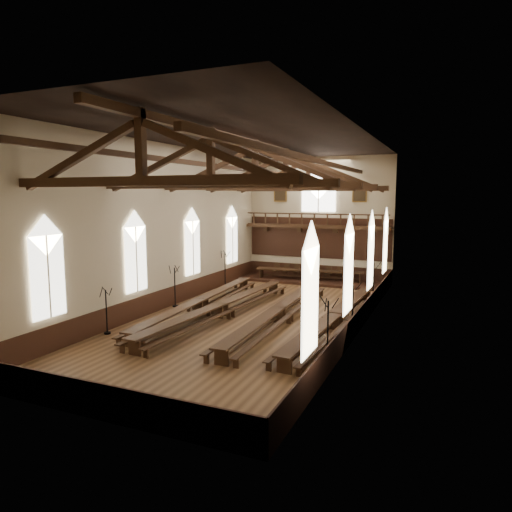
{
  "coord_description": "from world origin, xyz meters",
  "views": [
    {
      "loc": [
        10.11,
        -23.28,
        6.9
      ],
      "look_at": [
        -0.6,
        1.5,
        3.31
      ],
      "focal_mm": 32.0,
      "sensor_mm": 36.0,
      "label": 1
    }
  ],
  "objects_px": {
    "refectory_row_d": "(336,317)",
    "candelabrum_right_near": "(327,342)",
    "refectory_row_b": "(221,307)",
    "refectory_row_c": "(278,311)",
    "candelabrum_left_mid": "(175,294)",
    "candelabrum_right_far": "(373,289)",
    "high_table": "(309,271)",
    "candelabrum_left_far": "(225,276)",
    "candelabrum_left_near": "(107,320)",
    "refectory_row_a": "(201,302)",
    "dais": "(309,281)",
    "candelabrum_right_mid": "(352,314)"
  },
  "relations": [
    {
      "from": "refectory_row_c",
      "to": "candelabrum_right_mid",
      "type": "height_order",
      "value": "candelabrum_right_mid"
    },
    {
      "from": "candelabrum_right_near",
      "to": "candelabrum_right_far",
      "type": "distance_m",
      "value": 11.82
    },
    {
      "from": "candelabrum_right_far",
      "to": "candelabrum_right_near",
      "type": "bearing_deg",
      "value": -90.0
    },
    {
      "from": "refectory_row_a",
      "to": "candelabrum_right_near",
      "type": "distance_m",
      "value": 10.43
    },
    {
      "from": "dais",
      "to": "candelabrum_right_far",
      "type": "relative_size",
      "value": 4.24
    },
    {
      "from": "refectory_row_b",
      "to": "high_table",
      "type": "height_order",
      "value": "high_table"
    },
    {
      "from": "candelabrum_left_mid",
      "to": "candelabrum_right_far",
      "type": "bearing_deg",
      "value": 29.96
    },
    {
      "from": "refectory_row_d",
      "to": "high_table",
      "type": "bearing_deg",
      "value": 113.1
    },
    {
      "from": "candelabrum_left_near",
      "to": "refectory_row_d",
      "type": "bearing_deg",
      "value": 28.88
    },
    {
      "from": "refectory_row_c",
      "to": "candelabrum_left_far",
      "type": "distance_m",
      "value": 10.21
    },
    {
      "from": "refectory_row_a",
      "to": "candelabrum_left_mid",
      "type": "xyz_separation_m",
      "value": [
        -2.01,
        0.31,
        0.22
      ]
    },
    {
      "from": "candelabrum_left_mid",
      "to": "candelabrum_left_near",
      "type": "bearing_deg",
      "value": -90.0
    },
    {
      "from": "refectory_row_a",
      "to": "candelabrum_left_near",
      "type": "bearing_deg",
      "value": -109.05
    },
    {
      "from": "candelabrum_right_mid",
      "to": "candelabrum_right_far",
      "type": "xyz_separation_m",
      "value": [
        -0.0,
        6.7,
        0.06
      ]
    },
    {
      "from": "refectory_row_d",
      "to": "candelabrum_left_mid",
      "type": "xyz_separation_m",
      "value": [
        -10.27,
        0.46,
        0.23
      ]
    },
    {
      "from": "dais",
      "to": "candelabrum_right_far",
      "type": "distance_m",
      "value": 7.53
    },
    {
      "from": "refectory_row_b",
      "to": "candelabrum_right_near",
      "type": "height_order",
      "value": "candelabrum_right_near"
    },
    {
      "from": "refectory_row_b",
      "to": "candelabrum_left_near",
      "type": "height_order",
      "value": "candelabrum_left_near"
    },
    {
      "from": "refectory_row_a",
      "to": "candelabrum_left_far",
      "type": "height_order",
      "value": "candelabrum_left_far"
    },
    {
      "from": "refectory_row_d",
      "to": "candelabrum_left_near",
      "type": "distance_m",
      "value": 11.73
    },
    {
      "from": "candelabrum_left_mid",
      "to": "candelabrum_right_mid",
      "type": "relative_size",
      "value": 1.05
    },
    {
      "from": "refectory_row_d",
      "to": "candelabrum_right_near",
      "type": "height_order",
      "value": "candelabrum_right_near"
    },
    {
      "from": "refectory_row_b",
      "to": "high_table",
      "type": "bearing_deg",
      "value": 82.65
    },
    {
      "from": "candelabrum_left_mid",
      "to": "candelabrum_right_mid",
      "type": "xyz_separation_m",
      "value": [
        11.1,
        -0.31,
        -0.04
      ]
    },
    {
      "from": "refectory_row_c",
      "to": "refectory_row_d",
      "type": "xyz_separation_m",
      "value": [
        3.2,
        0.09,
        -0.02
      ]
    },
    {
      "from": "refectory_row_b",
      "to": "candelabrum_left_far",
      "type": "relative_size",
      "value": 5.39
    },
    {
      "from": "refectory_row_c",
      "to": "candelabrum_right_far",
      "type": "bearing_deg",
      "value": 59.9
    },
    {
      "from": "high_table",
      "to": "candelabrum_right_mid",
      "type": "relative_size",
      "value": 3.48
    },
    {
      "from": "dais",
      "to": "high_table",
      "type": "distance_m",
      "value": 0.78
    },
    {
      "from": "candelabrum_right_near",
      "to": "candelabrum_left_far",
      "type": "bearing_deg",
      "value": 132.23
    },
    {
      "from": "refectory_row_b",
      "to": "candelabrum_right_near",
      "type": "bearing_deg",
      "value": -31.02
    },
    {
      "from": "candelabrum_left_near",
      "to": "candelabrum_right_mid",
      "type": "xyz_separation_m",
      "value": [
        11.1,
        5.82,
        0.03
      ]
    },
    {
      "from": "refectory_row_d",
      "to": "candelabrum_right_mid",
      "type": "bearing_deg",
      "value": 10.64
    },
    {
      "from": "candelabrum_left_mid",
      "to": "refectory_row_b",
      "type": "bearing_deg",
      "value": -14.92
    },
    {
      "from": "candelabrum_left_far",
      "to": "refectory_row_c",
      "type": "bearing_deg",
      "value": -46.14
    },
    {
      "from": "high_table",
      "to": "refectory_row_d",
      "type": "bearing_deg",
      "value": -66.9
    },
    {
      "from": "refectory_row_d",
      "to": "candelabrum_left_far",
      "type": "bearing_deg",
      "value": 144.71
    },
    {
      "from": "refectory_row_b",
      "to": "dais",
      "type": "relative_size",
      "value": 1.32
    },
    {
      "from": "dais",
      "to": "high_table",
      "type": "bearing_deg",
      "value": -90.0
    },
    {
      "from": "candelabrum_left_near",
      "to": "candelabrum_right_near",
      "type": "xyz_separation_m",
      "value": [
        11.1,
        0.7,
        0.1
      ]
    },
    {
      "from": "refectory_row_d",
      "to": "candelabrum_right_far",
      "type": "bearing_deg",
      "value": 83.08
    },
    {
      "from": "refectory_row_c",
      "to": "candelabrum_left_mid",
      "type": "xyz_separation_m",
      "value": [
        -7.07,
        0.55,
        0.2
      ]
    },
    {
      "from": "dais",
      "to": "candelabrum_left_far",
      "type": "distance_m",
      "value": 6.91
    },
    {
      "from": "refectory_row_d",
      "to": "candelabrum_right_far",
      "type": "height_order",
      "value": "candelabrum_right_far"
    },
    {
      "from": "dais",
      "to": "refectory_row_d",
      "type": "bearing_deg",
      "value": -66.9
    },
    {
      "from": "refectory_row_b",
      "to": "refectory_row_c",
      "type": "xyz_separation_m",
      "value": [
        3.33,
        0.45,
        -0.0
      ]
    },
    {
      "from": "dais",
      "to": "candelabrum_right_mid",
      "type": "distance_m",
      "value": 12.86
    },
    {
      "from": "refectory_row_b",
      "to": "refectory_row_d",
      "type": "distance_m",
      "value": 6.55
    },
    {
      "from": "refectory_row_d",
      "to": "dais",
      "type": "xyz_separation_m",
      "value": [
        -4.96,
        11.62,
        -0.47
      ]
    },
    {
      "from": "dais",
      "to": "candelabrum_right_far",
      "type": "height_order",
      "value": "candelabrum_right_far"
    }
  ]
}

